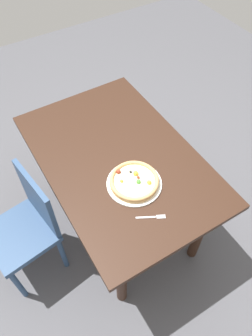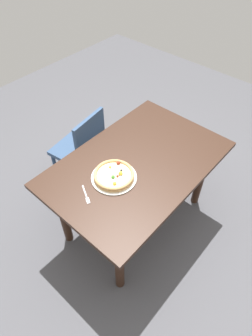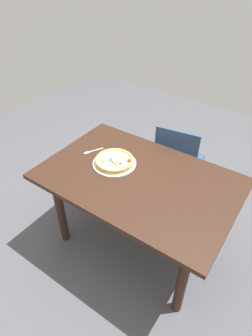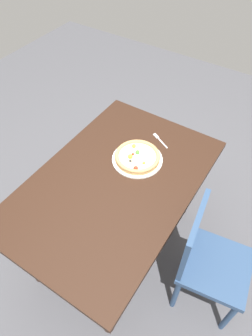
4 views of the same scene
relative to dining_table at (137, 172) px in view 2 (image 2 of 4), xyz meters
The scene contains 6 objects.
ground_plane 0.65m from the dining_table, ahead, with size 6.00×6.00×0.00m, color #4C4C51.
dining_table is the anchor object (origin of this frame).
chair_near 0.69m from the dining_table, 90.82° to the right, with size 0.45×0.45×0.88m.
plate 0.26m from the dining_table, ahead, with size 0.33×0.33×0.01m, color silver.
pizza 0.27m from the dining_table, ahead, with size 0.29×0.29×0.05m.
fork 0.49m from the dining_table, ahead, with size 0.09×0.15×0.00m.
Camera 2 is at (1.20, 0.94, 2.33)m, focal length 30.87 mm.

